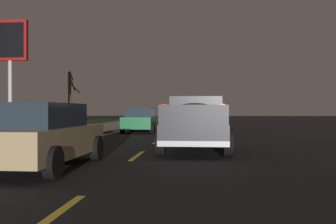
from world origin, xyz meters
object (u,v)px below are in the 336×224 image
Objects in this scene: sedan_black at (196,117)px; sedan_tan at (40,135)px; sedan_red at (195,121)px; gas_price_sign at (10,49)px; sedan_green at (141,120)px; pickup_truck at (196,122)px; bare_tree_far at (70,98)px.

sedan_tan is at bearing 173.16° from sedan_black.
gas_price_sign is (-1.27, 9.92, 3.87)m from sedan_red.
sedan_tan is 1.00× the size of sedan_red.
sedan_green and sedan_tan have the same top height.
pickup_truck is 22.23m from bare_tree_far.
sedan_black and sedan_green have the same top height.
pickup_truck is 7.92m from sedan_red.
sedan_green is 4.37m from sedan_red.
pickup_truck is 5.82m from sedan_tan.
sedan_green is at bearing 165.86° from sedan_black.
bare_tree_far is at bearing 4.66° from gas_price_sign.
gas_price_sign is (6.65, 10.03, 3.68)m from pickup_truck.
pickup_truck is at bearing -150.09° from bare_tree_far.
sedan_green is 0.71× the size of gas_price_sign.
sedan_green is 1.00× the size of sedan_red.
gas_price_sign reaches higher than sedan_black.
sedan_tan is 0.71× the size of gas_price_sign.
pickup_truck is 1.23× the size of sedan_red.
bare_tree_far is at bearing 41.38° from sedan_green.
gas_price_sign is (-4.01, 6.52, 3.87)m from sedan_green.
sedan_red is (-2.75, -3.40, 0.00)m from sedan_green.
pickup_truck is 12.59m from gas_price_sign.
sedan_black is at bearing -67.30° from bare_tree_far.
pickup_truck is at bearing -123.52° from gas_price_sign.
bare_tree_far reaches higher than sedan_green.
bare_tree_far reaches higher than sedan_tan.
pickup_truck reaches higher than sedan_tan.
sedan_green is at bearing -0.36° from sedan_tan.
pickup_truck reaches higher than sedan_green.
sedan_red is at bearing -135.93° from bare_tree_far.
sedan_black is 0.71× the size of gas_price_sign.
sedan_black and sedan_tan have the same top height.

